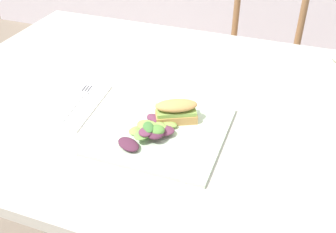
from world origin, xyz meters
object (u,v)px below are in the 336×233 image
object	(u,v)px
plate_lunch	(162,131)
dining_table	(175,132)
chair_wooden_far	(250,57)
fork_on_napkin	(78,100)
sandwich_half_front	(176,111)

from	to	relation	value
plate_lunch	dining_table	bearing A→B (deg)	96.87
chair_wooden_far	fork_on_napkin	world-z (taller)	chair_wooden_far
chair_wooden_far	plate_lunch	size ratio (longest dim) A/B	2.93
dining_table	sandwich_half_front	world-z (taller)	sandwich_half_front
plate_lunch	sandwich_half_front	xyz separation A→B (m)	(0.02, 0.05, 0.03)
sandwich_half_front	fork_on_napkin	world-z (taller)	sandwich_half_front
dining_table	plate_lunch	size ratio (longest dim) A/B	4.65
chair_wooden_far	sandwich_half_front	distance (m)	1.08
chair_wooden_far	fork_on_napkin	distance (m)	1.12
dining_table	fork_on_napkin	xyz separation A→B (m)	(-0.24, -0.10, 0.12)
plate_lunch	sandwich_half_front	bearing A→B (deg)	67.16
dining_table	sandwich_half_front	bearing A→B (deg)	-70.20
chair_wooden_far	fork_on_napkin	bearing A→B (deg)	-106.62
chair_wooden_far	plate_lunch	world-z (taller)	chair_wooden_far
sandwich_half_front	fork_on_napkin	bearing A→B (deg)	179.36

